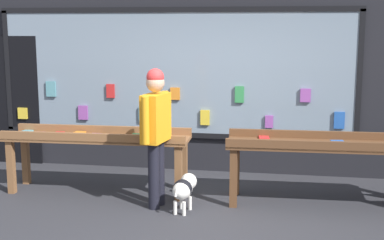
{
  "coord_description": "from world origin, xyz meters",
  "views": [
    {
      "loc": [
        0.99,
        -5.8,
        2.26
      ],
      "look_at": [
        -0.17,
        0.77,
        1.08
      ],
      "focal_mm": 50.0,
      "sensor_mm": 36.0,
      "label": 1
    }
  ],
  "objects": [
    {
      "name": "small_dog",
      "position": [
        -0.21,
        0.4,
        0.29
      ],
      "size": [
        0.28,
        0.58,
        0.43
      ],
      "rotation": [
        0.0,
        0.0,
        1.41
      ],
      "color": "white",
      "rests_on": "ground_plane"
    },
    {
      "name": "display_table_left",
      "position": [
        -1.51,
        0.97,
        0.7
      ],
      "size": [
        2.53,
        0.7,
        0.87
      ],
      "color": "brown",
      "rests_on": "ground_plane"
    },
    {
      "name": "ground_plane",
      "position": [
        0.0,
        0.0,
        0.0
      ],
      "size": [
        40.0,
        40.0,
        0.0
      ],
      "primitive_type": "plane",
      "color": "#2D2D33"
    },
    {
      "name": "person_browsing",
      "position": [
        -0.58,
        0.51,
        1.04
      ],
      "size": [
        0.3,
        0.67,
        1.75
      ],
      "rotation": [
        0.0,
        0.0,
        1.39
      ],
      "color": "black",
      "rests_on": "ground_plane"
    },
    {
      "name": "display_table_right",
      "position": [
        1.52,
        0.97,
        0.72
      ],
      "size": [
        2.53,
        0.79,
        0.89
      ],
      "color": "brown",
      "rests_on": "ground_plane"
    },
    {
      "name": "shopfront_facade",
      "position": [
        -0.09,
        2.39,
        1.81
      ],
      "size": [
        7.85,
        0.29,
        3.68
      ],
      "color": "black",
      "rests_on": "ground_plane"
    }
  ]
}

